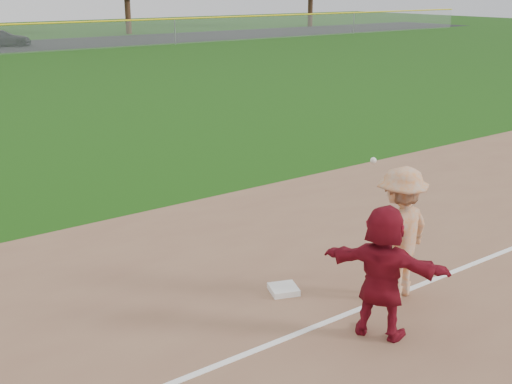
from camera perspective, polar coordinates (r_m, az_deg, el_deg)
ground at (r=10.20m, az=5.04°, el=-9.08°), size 160.00×160.00×0.00m
foul_line at (r=9.68m, az=8.20°, el=-10.64°), size 60.00×0.10×0.01m
first_base at (r=10.19m, az=2.47°, el=-8.64°), size 0.54×0.54×0.09m
base_runner at (r=8.82m, az=11.18°, el=-6.97°), size 1.33×1.79×1.88m
car_right at (r=54.83m, az=-21.70°, el=12.58°), size 4.64×2.68×1.27m
first_base_play at (r=9.92m, az=12.64°, el=-3.62°), size 1.45×0.98×2.21m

